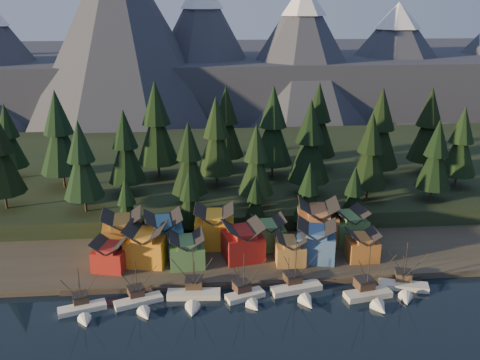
{
  "coord_description": "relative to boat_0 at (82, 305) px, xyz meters",
  "views": [
    {
      "loc": [
        -10.08,
        -88.41,
        60.92
      ],
      "look_at": [
        0.09,
        30.0,
        19.88
      ],
      "focal_mm": 40.0,
      "sensor_mm": 36.0,
      "label": 1
    }
  ],
  "objects": [
    {
      "name": "tree_hill_7",
      "position": [
        39.81,
        40.51,
        16.72
      ],
      "size": [
        9.96,
        9.96,
        23.21
      ],
      "color": "#332319",
      "rests_on": "hillside"
    },
    {
      "name": "house_front_6",
      "position": [
        62.38,
        15.73,
        3.25
      ],
      "size": [
        7.26,
        6.88,
        7.07
      ],
      "rotation": [
        0.0,
        0.0,
        0.03
      ],
      "color": "#A9632B",
      "rests_on": "shore_strip"
    },
    {
      "name": "tree_hill_9",
      "position": [
        55.81,
        47.51,
        19.48
      ],
      "size": [
        12.12,
        12.12,
        28.25
      ],
      "color": "#332319",
      "rests_on": "hillside"
    },
    {
      "name": "dock",
      "position": [
        33.81,
        9.01,
        -1.46
      ],
      "size": [
        80.0,
        4.0,
        1.0
      ],
      "primitive_type": "cube",
      "color": "#4A3D35",
      "rests_on": "ground"
    },
    {
      "name": "boat_2",
      "position": [
        22.35,
        3.04,
        0.32
      ],
      "size": [
        11.78,
        12.73,
        12.52
      ],
      "rotation": [
        0.0,
        0.0,
        -0.06
      ],
      "color": "silver",
      "rests_on": "ground"
    },
    {
      "name": "boat_1",
      "position": [
        11.28,
        1.68,
        0.01
      ],
      "size": [
        10.61,
        10.97,
        10.89
      ],
      "rotation": [
        0.0,
        0.0,
        0.36
      ],
      "color": "silver",
      "rests_on": "ground"
    },
    {
      "name": "tree_hill_11",
      "position": [
        71.81,
        42.51,
        17.76
      ],
      "size": [
        10.77,
        10.77,
        25.1
      ],
      "color": "#332319",
      "rests_on": "hillside"
    },
    {
      "name": "tree_hill_6",
      "position": [
        29.81,
        57.51,
        19.14
      ],
      "size": [
        11.85,
        11.85,
        27.62
      ],
      "color": "#332319",
      "rests_on": "hillside"
    },
    {
      "name": "tree_shore_2",
      "position": [
        38.81,
        32.51,
        8.22
      ],
      "size": [
        6.82,
        6.82,
        15.9
      ],
      "color": "#332319",
      "rests_on": "shore_strip"
    },
    {
      "name": "tree_hill_17",
      "position": [
        101.81,
        50.51,
        17.65
      ],
      "size": [
        10.69,
        10.69,
        24.91
      ],
      "color": "#332319",
      "rests_on": "hillside"
    },
    {
      "name": "tree_hill_5",
      "position": [
        21.81,
        42.51,
        17.03
      ],
      "size": [
        10.2,
        10.2,
        23.77
      ],
      "color": "#332319",
      "rests_on": "hillside"
    },
    {
      "name": "tree_shore_0",
      "position": [
        5.81,
        32.51,
        8.65
      ],
      "size": [
        7.16,
        7.16,
        16.69
      ],
      "color": "#332319",
      "rests_on": "shore_strip"
    },
    {
      "name": "tree_hill_10",
      "position": [
        63.81,
        72.51,
        19.82
      ],
      "size": [
        12.39,
        12.39,
        28.87
      ],
      "color": "#332319",
      "rests_on": "hillside"
    },
    {
      "name": "hillside",
      "position": [
        33.81,
        82.51,
        1.04
      ],
      "size": [
        420.0,
        100.0,
        6.0
      ],
      "primitive_type": "cube",
      "color": "black",
      "rests_on": "ground"
    },
    {
      "name": "tree_hill_15",
      "position": [
        33.81,
        74.51,
        19.29
      ],
      "size": [
        11.98,
        11.98,
        27.9
      ],
      "color": "#332319",
      "rests_on": "hillside"
    },
    {
      "name": "tree_hill_4",
      "position": [
        11.81,
        67.51,
        21.0
      ],
      "size": [
        13.32,
        13.32,
        31.02
      ],
      "color": "#332319",
      "rests_on": "hillside"
    },
    {
      "name": "shore_strip",
      "position": [
        33.81,
        32.51,
        -1.21
      ],
      "size": [
        400.0,
        50.0,
        1.5
      ],
      "primitive_type": "cube",
      "color": "#363127",
      "rests_on": "ground"
    },
    {
      "name": "tree_hill_1",
      "position": [
        -16.19,
        60.51,
        20.29
      ],
      "size": [
        12.76,
        12.76,
        29.72
      ],
      "color": "#332319",
      "rests_on": "hillside"
    },
    {
      "name": "house_front_4",
      "position": [
        45.05,
        15.44,
        3.17
      ],
      "size": [
        6.96,
        7.48,
        6.9
      ],
      "rotation": [
        0.0,
        0.0,
        -0.03
      ],
      "color": "#A3743A",
      "rests_on": "shore_strip"
    },
    {
      "name": "tree_hill_14",
      "position": [
        97.81,
        64.51,
        19.45
      ],
      "size": [
        12.1,
        12.1,
        28.19
      ],
      "color": "#332319",
      "rests_on": "hillside"
    },
    {
      "name": "house_front_3",
      "position": [
        34.25,
        18.35,
        4.3
      ],
      "size": [
        10.39,
        10.06,
        9.06
      ],
      "rotation": [
        0.0,
        0.0,
        0.2
      ],
      "color": "maroon",
      "rests_on": "shore_strip"
    },
    {
      "name": "boat_6",
      "position": [
        68.13,
        2.81,
        0.27
      ],
      "size": [
        11.18,
        11.67,
        12.0
      ],
      "rotation": [
        0.0,
        0.0,
        -0.27
      ],
      "color": "beige",
      "rests_on": "ground"
    },
    {
      "name": "house_front_5",
      "position": [
        51.41,
        16.55,
        4.42
      ],
      "size": [
        10.45,
        9.85,
        9.3
      ],
      "rotation": [
        0.0,
        0.0,
        -0.23
      ],
      "color": "#3C5D8D",
      "rests_on": "shore_strip"
    },
    {
      "name": "house_front_1",
      "position": [
        11.59,
        18.22,
        4.44
      ],
      "size": [
        10.48,
        10.19,
        9.33
      ],
      "rotation": [
        0.0,
        0.0,
        -0.19
      ],
      "color": "orange",
      "rests_on": "shore_strip"
    },
    {
      "name": "tree_hill_3",
      "position": [
        3.81,
        52.51,
        17.86
      ],
      "size": [
        10.85,
        10.85,
        25.28
      ],
      "color": "#332319",
      "rests_on": "hillside"
    },
    {
      "name": "house_front_0",
      "position": [
        3.57,
        15.79,
        3.32
      ],
      "size": [
        8.62,
        8.33,
        7.2
      ],
      "rotation": [
        0.0,
        0.0,
        -0.24
      ],
      "color": "maroon",
      "rests_on": "shore_strip"
    },
    {
      "name": "house_back_5",
      "position": [
        61.66,
        24.92,
        4.27
      ],
      "size": [
        9.15,
        9.24,
        9.02
      ],
      "rotation": [
        0.0,
        0.0,
        0.15
      ],
      "color": "#4F7F44",
      "rests_on": "shore_strip"
    },
    {
      "name": "house_back_1",
      "position": [
        15.43,
        23.55,
        4.72
      ],
      "size": [
        9.83,
        9.92,
        9.87
      ],
      "rotation": [
        0.0,
        0.0,
        0.13
      ],
      "color": "teal",
      "rests_on": "shore_strip"
    },
    {
      "name": "mountain_ridge",
      "position": [
        29.61,
        206.1,
        24.09
      ],
      "size": [
        560.0,
        190.0,
        90.0
      ],
      "color": "#46495A",
      "rests_on": "ground"
    },
    {
      "name": "boat_5",
      "position": [
        59.69,
        -0.04,
        0.57
      ],
      "size": [
        10.79,
        11.42,
        12.87
      ],
      "rotation": [
        0.0,
        0.0,
        0.18
      ],
      "color": "beige",
      "rests_on": "ground"
    },
    {
      "name": "boat_3",
      "position": [
        33.6,
        2.1,
        0.37
      ],
      "size": [
        9.09,
        9.72,
        11.45
      ],
      "rotation": [
        0.0,
        0.0,
        0.36
      ],
      "color": "silver",
      "rests_on": "ground"
    },
    {
      "name": "tree_shore_1",
      "position": [
        21.81,
        32.51,
        9.49
      ],
      "size": [
        7.82,
        7.82,
        18.22
      ],
      "color": "#332319",
      "rests_on": "shore_strip"
    },
    {
      "name": "boat_0",
      "position": [
        0.0,
        0.0,
        0.0
      ],
      "size": [
        10.17,
        10.58,
        10.67
      ],
      "rotation": [
        0.0,
        0.0,
        0.3
      ],
      "color": "white",
      "rests_on": "ground"
    },
    {
      "name": "tree_hill_16",
      "position": [
        -34.19,
        70.51,
        17.18
      ],
      "size": [
        10.32,
        10.32,
        24.05
      ],
      "color": "#332319",
      "rests_on": "hillside"
    },
    {
      "name": "tree_shore_4",
      "position": [
        64.81,
        32.51,
        9.31
      ],
      "size": [
        7.68,
        7.68,
        17.88
      ],
      "color": "#332319",
      "rests_on": "shore_strip"
    },
    {
      "name": "tree_hill_8",
      "position": [
        47.81,
        64.51,
        20.13
      ],
      "size": [
        12.64,
        12.64,
        29.44
      ],
      "color": "#332319",
      "rests_on": "hillside"
    },
    {
      "name": "house_front_2",
      "position": [
        20.95,
        16.3,
        3.59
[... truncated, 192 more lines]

